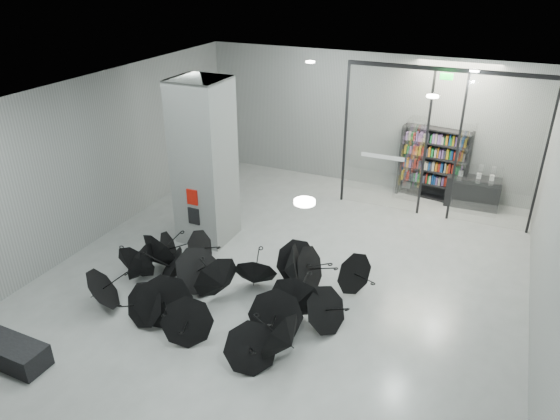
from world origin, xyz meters
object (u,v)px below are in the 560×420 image
at_px(column, 204,163).
at_px(bench, 13,353).
at_px(shop_counter, 472,192).
at_px(umbrella_cluster, 224,289).
at_px(bookshelf, 434,164).

xyz_separation_m(column, bench, (-0.74, -5.34, -1.79)).
distance_m(shop_counter, umbrella_cluster, 8.04).
height_order(column, bench, column).
xyz_separation_m(bookshelf, umbrella_cluster, (-2.98, -7.04, -0.74)).
height_order(column, bookshelf, column).
bearing_deg(bookshelf, column, -125.69).
relative_size(column, umbrella_cluster, 0.70).
bearing_deg(bench, column, 83.14).
bearing_deg(umbrella_cluster, bench, -129.18).
xyz_separation_m(bench, shop_counter, (6.64, 9.92, 0.22)).
bearing_deg(umbrella_cluster, bookshelf, 67.07).
height_order(column, shop_counter, column).
distance_m(bench, umbrella_cluster, 3.93).
relative_size(bookshelf, umbrella_cluster, 0.37).
bearing_deg(umbrella_cluster, shop_counter, 58.83).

